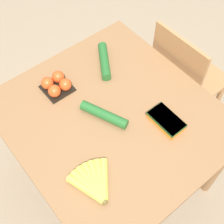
{
  "coord_description": "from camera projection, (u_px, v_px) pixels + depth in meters",
  "views": [
    {
      "loc": [
        0.68,
        -0.55,
        2.06
      ],
      "look_at": [
        0.0,
        0.0,
        0.78
      ],
      "focal_mm": 50.0,
      "sensor_mm": 36.0,
      "label": 1
    }
  ],
  "objects": [
    {
      "name": "ground_plane",
      "position": [
        112.0,
        174.0,
        2.2
      ],
      "size": [
        12.0,
        12.0,
        0.0
      ],
      "primitive_type": "plane",
      "color": "gray"
    },
    {
      "name": "dining_table",
      "position": [
        112.0,
        126.0,
        1.67
      ],
      "size": [
        1.07,
        0.99,
        0.75
      ],
      "color": "olive",
      "rests_on": "ground_plane"
    },
    {
      "name": "chair",
      "position": [
        184.0,
        79.0,
        2.06
      ],
      "size": [
        0.42,
        0.4,
        0.9
      ],
      "rotation": [
        0.0,
        0.0,
        3.15
      ],
      "color": "#A87547",
      "rests_on": "ground_plane"
    },
    {
      "name": "banana_bunch",
      "position": [
        94.0,
        183.0,
        1.36
      ],
      "size": [
        0.21,
        0.2,
        0.04
      ],
      "color": "brown",
      "rests_on": "dining_table"
    },
    {
      "name": "tomato_pack",
      "position": [
        56.0,
        84.0,
        1.64
      ],
      "size": [
        0.15,
        0.15,
        0.08
      ],
      "color": "black",
      "rests_on": "dining_table"
    },
    {
      "name": "carrot_bag",
      "position": [
        166.0,
        120.0,
        1.53
      ],
      "size": [
        0.18,
        0.1,
        0.04
      ],
      "color": "orange",
      "rests_on": "dining_table"
    },
    {
      "name": "cucumber_near",
      "position": [
        104.0,
        115.0,
        1.55
      ],
      "size": [
        0.25,
        0.14,
        0.05
      ],
      "color": "#236028",
      "rests_on": "dining_table"
    },
    {
      "name": "cucumber_far",
      "position": [
        104.0,
        61.0,
        1.75
      ],
      "size": [
        0.24,
        0.18,
        0.05
      ],
      "color": "#236028",
      "rests_on": "dining_table"
    }
  ]
}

